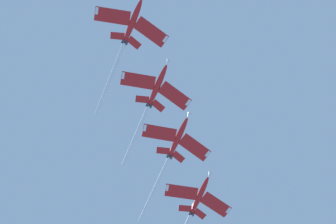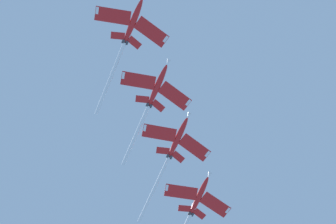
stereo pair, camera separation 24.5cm
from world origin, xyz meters
name	(u,v)px [view 1 (the left image)]	position (x,y,z in m)	size (l,w,h in m)	color
jet_lead	(126,38)	(25.70, -13.64, 128.20)	(32.71, 19.75, 8.40)	red
jet_second	(152,100)	(40.42, -22.93, 125.78)	(30.13, 19.66, 8.20)	red
jet_third	(172,151)	(53.12, -30.94, 122.75)	(32.49, 19.60, 8.97)	red
jet_fourth	(193,211)	(68.96, -40.03, 119.63)	(31.31, 19.72, 7.76)	red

